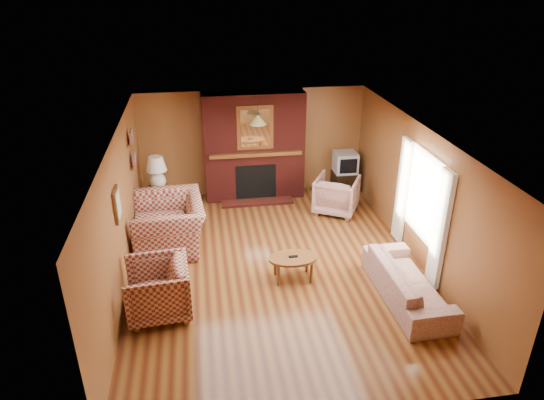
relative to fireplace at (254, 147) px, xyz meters
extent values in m
plane|color=#4C2110|center=(0.00, -2.98, -1.18)|extent=(6.50, 6.50, 0.00)
plane|color=white|center=(0.00, -2.98, 1.22)|extent=(6.50, 6.50, 0.00)
plane|color=#95572E|center=(0.00, 0.27, 0.02)|extent=(6.50, 0.00, 6.50)
plane|color=#95572E|center=(0.00, -6.23, 0.02)|extent=(6.50, 0.00, 6.50)
plane|color=#95572E|center=(-2.50, -2.98, 0.02)|extent=(0.00, 6.50, 6.50)
plane|color=#95572E|center=(2.50, -2.98, 0.02)|extent=(0.00, 6.50, 6.50)
cube|color=#501511|center=(0.00, 0.02, 0.02)|extent=(2.20, 0.50, 2.40)
cube|color=black|center=(0.00, -0.21, -0.73)|extent=(0.90, 0.06, 0.80)
cube|color=#501511|center=(0.00, -0.38, -1.15)|extent=(1.60, 0.35, 0.06)
cube|color=brown|center=(0.00, -0.25, -0.06)|extent=(2.00, 0.18, 0.08)
cube|color=brown|center=(0.00, -0.22, 0.52)|extent=(0.78, 0.05, 0.95)
cube|color=white|center=(0.00, -0.25, 0.52)|extent=(0.62, 0.02, 0.80)
cube|color=beige|center=(2.44, -3.93, -0.13)|extent=(0.08, 0.35, 2.00)
cube|color=beige|center=(2.44, -2.43, -0.13)|extent=(0.08, 0.35, 2.00)
cube|color=white|center=(2.48, -3.18, 0.12)|extent=(0.03, 1.10, 1.50)
cube|color=brown|center=(-2.47, -1.08, 0.17)|extent=(0.06, 0.55, 0.04)
cube|color=brown|center=(-2.47, -1.08, 0.62)|extent=(0.06, 0.55, 0.04)
cube|color=brown|center=(-2.47, -3.28, 0.37)|extent=(0.04, 0.40, 0.50)
cube|color=beige|center=(-2.44, -3.28, 0.37)|extent=(0.01, 0.32, 0.42)
cylinder|color=black|center=(0.00, -0.68, 1.04)|extent=(0.01, 0.01, 0.35)
cone|color=tan|center=(0.00, -0.68, 0.82)|extent=(0.36, 0.36, 0.18)
imported|color=maroon|center=(-1.85, -1.99, -0.71)|extent=(1.39, 1.56, 0.95)
imported|color=maroon|center=(-1.95, -3.94, -0.75)|extent=(1.01, 0.98, 0.86)
imported|color=#B8A68E|center=(1.90, -4.17, -0.89)|extent=(0.83, 2.02, 0.59)
imported|color=#B8A68E|center=(1.63, -1.04, -0.79)|extent=(1.17, 1.18, 0.79)
ellipsoid|color=brown|center=(0.22, -3.38, -0.78)|extent=(0.83, 0.51, 0.04)
cube|color=black|center=(0.22, -3.38, -0.75)|extent=(0.15, 0.05, 0.02)
cylinder|color=brown|center=(0.50, -3.21, -0.99)|extent=(0.05, 0.05, 0.38)
cylinder|color=brown|center=(-0.05, -3.21, -0.99)|extent=(0.05, 0.05, 0.38)
cylinder|color=brown|center=(0.50, -3.54, -0.99)|extent=(0.05, 0.05, 0.38)
cylinder|color=brown|center=(-0.05, -3.54, -0.99)|extent=(0.05, 0.05, 0.38)
cube|color=brown|center=(-2.10, -0.53, -0.90)|extent=(0.45, 0.45, 0.57)
sphere|color=silver|center=(-2.10, -0.53, -0.44)|extent=(0.34, 0.34, 0.34)
cylinder|color=black|center=(-2.10, -0.53, -0.24)|extent=(0.03, 0.03, 0.11)
cone|color=white|center=(-2.10, -0.53, -0.05)|extent=(0.43, 0.43, 0.30)
cube|color=black|center=(2.05, -0.18, -0.91)|extent=(0.54, 0.50, 0.55)
cube|color=#ABADB2|center=(2.05, -0.18, -0.40)|extent=(0.51, 0.49, 0.46)
cube|color=black|center=(2.05, -0.44, -0.40)|extent=(0.39, 0.03, 0.33)
camera|label=1|loc=(-1.19, -10.07, 3.55)|focal=32.00mm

